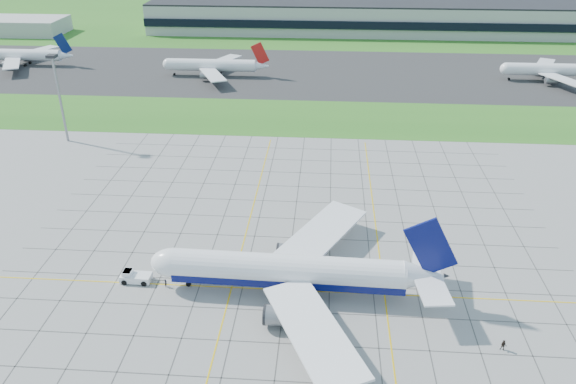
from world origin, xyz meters
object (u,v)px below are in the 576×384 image
Objects in this scene: light_mast at (58,88)px; crew_far at (504,345)px; pushback_tug at (135,277)px; crew_near at (166,283)px; airliner at (290,271)px; distant_jet_1 at (213,65)px; distant_jet_0 at (20,55)px; distant_jet_2 at (550,70)px.

crew_far is at bearing -37.15° from light_mast.
crew_near is at bearing -9.80° from pushback_tug.
distant_jet_1 is at bearing 107.83° from airliner.
light_mast is 133.33m from crew_far.
airliner is at bearing -175.40° from crew_far.
distant_jet_0 reaches higher than crew_near.
crew_near is 182.41m from distant_jet_0.
crew_near is at bearing -55.27° from distant_jet_0.
pushback_tug is 0.20× the size of distant_jet_1.
distant_jet_0 is 1.00× the size of distant_jet_2.
crew_far is 0.05× the size of distant_jet_0.
pushback_tug is (41.60, -66.38, -15.15)m from light_mast.
crew_near is (47.87, -67.63, -15.38)m from light_mast.
crew_near is at bearing -167.88° from crew_far.
distant_jet_2 is at bearing 93.72° from crew_far.
crew_far is (57.72, -12.35, 0.17)m from crew_near.
pushback_tug is 0.20× the size of distant_jet_0.
crew_far is at bearing -10.49° from pushback_tug.
distant_jet_2 is at bearing -2.05° from distant_jet_0.
crew_far is 169.15m from distant_jet_1.
distant_jet_2 is (115.36, 142.04, 3.68)m from crew_near.
crew_far is (63.98, -13.61, -0.05)m from pushback_tug.
light_mast is at bearing -155.49° from distant_jet_2.
airliner reaches higher than crew_far.
crew_far is at bearing -45.11° from distant_jet_0.
distant_jet_2 is (92.40, 142.02, -0.20)m from airliner.
distant_jet_1 is at bearing -7.19° from distant_jet_0.
distant_jet_2 reaches higher than crew_far.
airliner is 1.29× the size of distant_jet_0.
airliner is at bearing -74.66° from crew_near.
pushback_tug reaches higher than crew_far.
airliner is at bearing -43.67° from light_mast.
distant_jet_2 reaches higher than pushback_tug.
distant_jet_0 is 219.41m from distant_jet_2.
distant_jet_1 is at bearing 140.69° from crew_far.
crew_far is 229.02m from distant_jet_0.
light_mast is at bearing -55.73° from distant_jet_0.
crew_near is 140.18m from distant_jet_1.
distant_jet_1 is (-40.68, 138.98, -0.19)m from airliner.
distant_jet_2 is (163.23, 74.41, -11.70)m from light_mast.
light_mast is 3.07× the size of pushback_tug.
distant_jet_2 is (133.08, 3.04, -0.00)m from distant_jet_1.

